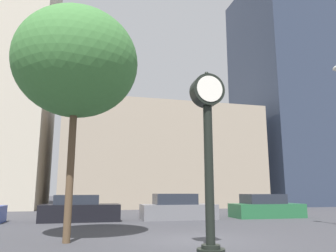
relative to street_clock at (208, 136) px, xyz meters
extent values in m
plane|color=#38383D|center=(0.28, 2.29, -3.11)|extent=(200.00, 200.00, 0.00)
cube|color=gray|center=(4.43, 26.29, 1.93)|extent=(19.71, 12.00, 10.09)
cube|color=#2D384C|center=(20.83, 26.29, 10.82)|extent=(9.82, 12.00, 27.86)
cylinder|color=black|center=(0.00, 0.00, -3.05)|extent=(0.75, 0.75, 0.12)
cylinder|color=black|center=(0.00, 0.00, -2.94)|extent=(0.50, 0.50, 0.10)
cylinder|color=black|center=(0.00, 0.00, -1.02)|extent=(0.25, 0.25, 3.75)
cylinder|color=black|center=(0.00, 0.00, 1.33)|extent=(0.93, 0.42, 0.93)
cylinder|color=white|center=(0.00, -0.22, 1.33)|extent=(0.77, 0.02, 0.77)
cylinder|color=white|center=(0.00, 0.22, 1.33)|extent=(0.77, 0.02, 0.77)
sphere|color=black|center=(0.00, 0.00, 1.85)|extent=(0.12, 0.12, 0.12)
cube|color=black|center=(-3.41, 10.28, -2.67)|extent=(4.19, 1.84, 0.89)
cube|color=#232833|center=(-3.62, 10.28, -1.97)|extent=(2.31, 1.60, 0.50)
cube|color=slate|center=(2.06, 10.15, -2.69)|extent=(4.31, 1.88, 0.84)
cube|color=#232833|center=(1.84, 10.16, -1.97)|extent=(2.38, 1.63, 0.60)
cube|color=#236038|center=(7.67, 10.06, -2.70)|extent=(4.33, 2.07, 0.83)
cube|color=#232833|center=(7.46, 10.06, -1.99)|extent=(2.40, 1.78, 0.58)
cylinder|color=brown|center=(-3.76, 2.72, -0.75)|extent=(0.24, 0.24, 4.72)
ellipsoid|color=#3D7538|center=(-3.76, 2.72, 2.88)|extent=(4.25, 4.25, 3.82)
camera|label=1|loc=(-3.34, -8.50, -1.50)|focal=35.00mm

